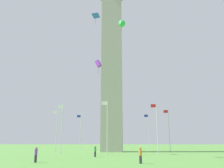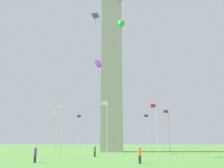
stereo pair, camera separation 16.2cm
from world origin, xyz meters
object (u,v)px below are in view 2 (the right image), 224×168
(flagpole_nw, at_px, (80,131))
(kite_green_delta, at_px, (120,24))
(kite_purple_box, at_px, (98,64))
(flagpole_s, at_px, (169,128))
(obelisk_monument, at_px, (112,59))
(flagpole_n, at_px, (56,129))
(person_purple_shirt, at_px, (35,154))
(kite_blue_diamond, at_px, (95,16))
(person_orange_shirt, at_px, (140,155))
(flagpole_e, at_px, (107,125))
(person_green_shirt, at_px, (95,151))
(flagpole_ne, at_px, (62,126))
(flagpole_w, at_px, (115,131))
(flagpole_sw, at_px, (149,130))
(flagpole_se, at_px, (157,126))

(flagpole_nw, bearing_deg, kite_green_delta, 107.77)
(kite_green_delta, relative_size, kite_purple_box, 0.64)
(flagpole_s, relative_size, flagpole_nw, 1.00)
(flagpole_s, bearing_deg, obelisk_monument, -0.00)
(flagpole_n, bearing_deg, person_purple_shirt, 102.68)
(obelisk_monument, distance_m, flagpole_nw, 21.48)
(obelisk_monument, height_order, flagpole_s, obelisk_monument)
(obelisk_monument, relative_size, kite_blue_diamond, 24.38)
(person_orange_shirt, relative_size, kite_purple_box, 0.65)
(flagpole_s, distance_m, flagpole_nw, 24.16)
(flagpole_n, height_order, flagpole_e, same)
(person_green_shirt, xyz_separation_m, kite_green_delta, (-4.41, 10.89, 15.39))
(kite_green_delta, xyz_separation_m, kite_blue_diamond, (4.51, -9.67, 6.77))
(flagpole_ne, distance_m, kite_green_delta, 25.90)
(person_purple_shirt, bearing_deg, flagpole_n, 5.26)
(flagpole_w, xyz_separation_m, kite_purple_box, (1.85, 25.14, 11.84))
(kite_blue_diamond, bearing_deg, flagpole_sw, -110.43)
(flagpole_s, xyz_separation_m, person_green_shirt, (14.43, 18.25, -4.28))
(flagpole_ne, xyz_separation_m, person_green_shirt, (-7.90, 9.00, -4.28))
(flagpole_n, distance_m, flagpole_s, 26.15)
(kite_green_delta, bearing_deg, person_green_shirt, -67.96)
(obelisk_monument, distance_m, flagpole_w, 21.46)
(person_orange_shirt, height_order, kite_blue_diamond, kite_blue_diamond)
(flagpole_e, distance_m, flagpole_w, 26.15)
(obelisk_monument, bearing_deg, flagpole_ne, 44.84)
(flagpole_w, height_order, kite_green_delta, kite_green_delta)
(person_purple_shirt, height_order, kite_green_delta, kite_green_delta)
(flagpole_ne, relative_size, kite_purple_box, 3.47)
(flagpole_w, height_order, person_purple_shirt, flagpole_w)
(flagpole_n, bearing_deg, person_orange_shirt, 122.06)
(flagpole_e, relative_size, flagpole_s, 1.00)
(kite_purple_box, bearing_deg, person_orange_shirt, 112.18)
(kite_blue_diamond, bearing_deg, kite_green_delta, 115.00)
(person_purple_shirt, bearing_deg, flagpole_e, -31.31)
(flagpole_e, height_order, kite_green_delta, kite_green_delta)
(flagpole_sw, distance_m, kite_purple_box, 26.79)
(flagpole_ne, relative_size, flagpole_e, 1.00)
(flagpole_sw, height_order, kite_purple_box, kite_purple_box)
(flagpole_sw, height_order, person_orange_shirt, flagpole_sw)
(flagpole_se, relative_size, flagpole_s, 1.00)
(flagpole_se, distance_m, kite_blue_diamond, 23.21)
(flagpole_sw, distance_m, kite_green_delta, 40.44)
(flagpole_se, height_order, flagpole_sw, same)
(flagpole_sw, xyz_separation_m, person_purple_shirt, (15.97, 37.49, -4.28))
(flagpole_w, distance_m, person_green_shirt, 31.64)
(flagpole_w, height_order, flagpole_nw, same)
(flagpole_ne, height_order, flagpole_e, same)
(flagpole_e, height_order, flagpole_sw, same)
(flagpole_n, height_order, flagpole_nw, same)
(obelisk_monument, bearing_deg, kite_green_delta, 95.89)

